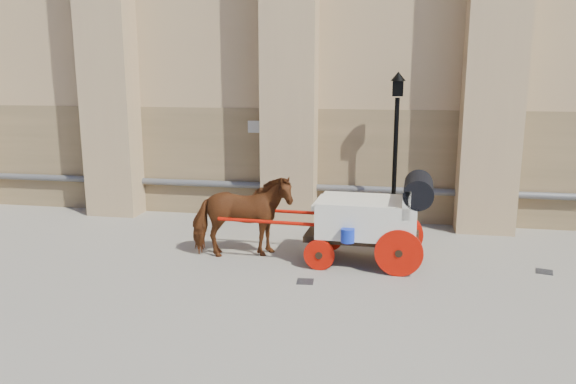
# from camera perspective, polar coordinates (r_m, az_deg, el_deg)

# --- Properties ---
(ground) EXTENTS (90.00, 90.00, 0.00)m
(ground) POSITION_cam_1_polar(r_m,az_deg,el_deg) (11.64, 1.87, -7.75)
(ground) COLOR slate
(ground) RESTS_ON ground
(horse) EXTENTS (2.33, 1.52, 1.81)m
(horse) POSITION_cam_1_polar(r_m,az_deg,el_deg) (12.12, -4.73, -2.51)
(horse) COLOR brown
(horse) RESTS_ON ground
(carriage) EXTENTS (4.47, 1.60, 1.93)m
(carriage) POSITION_cam_1_polar(r_m,az_deg,el_deg) (11.76, 8.80, -2.38)
(carriage) COLOR black
(carriage) RESTS_ON ground
(street_lamp) EXTENTS (0.37, 0.37, 3.96)m
(street_lamp) POSITION_cam_1_polar(r_m,az_deg,el_deg) (14.17, 10.86, 4.45)
(street_lamp) COLOR black
(street_lamp) RESTS_ON ground
(drain_grate_near) EXTENTS (0.34, 0.34, 0.01)m
(drain_grate_near) POSITION_cam_1_polar(r_m,az_deg,el_deg) (10.93, 1.76, -9.07)
(drain_grate_near) COLOR black
(drain_grate_near) RESTS_ON ground
(drain_grate_far) EXTENTS (0.39, 0.39, 0.01)m
(drain_grate_far) POSITION_cam_1_polar(r_m,az_deg,el_deg) (12.55, 24.59, -7.37)
(drain_grate_far) COLOR black
(drain_grate_far) RESTS_ON ground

